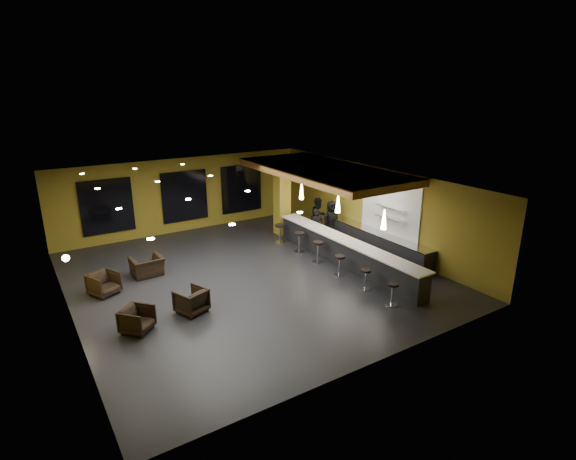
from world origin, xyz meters
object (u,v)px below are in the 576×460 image
armchair_b (191,301)px  armchair_d (147,266)px  armchair_c (104,284)px  pendant_2 (302,191)px  bar_stool_1 (366,277)px  bar_stool_4 (299,240)px  bar_stool_2 (340,263)px  staff_c (331,219)px  prep_counter (374,241)px  staff_a (317,226)px  bar_stool_0 (392,291)px  pendant_0 (384,219)px  armchair_a (137,320)px  bar_counter (344,253)px  bar_stool_3 (318,249)px  pendant_1 (338,204)px  column (282,197)px  bar_stool_5 (280,231)px  staff_b (318,217)px

armchair_b → armchair_d: armchair_b is taller
armchair_c → armchair_d: bearing=-0.3°
pendant_2 → bar_stool_1: size_ratio=0.94×
bar_stool_1 → bar_stool_4: bearing=88.5°
armchair_c → bar_stool_2: (7.64, -3.02, 0.11)m
staff_c → armchair_c: size_ratio=2.01×
armchair_d → bar_stool_2: bar_stool_2 is taller
prep_counter → staff_a: bearing=123.2°
bar_stool_0 → bar_stool_2: bar_stool_2 is taller
pendant_0 → armchair_a: bearing=171.0°
prep_counter → staff_a: (-1.40, 2.14, 0.34)m
pendant_2 → bar_stool_0: pendant_2 is taller
armchair_d → bar_stool_2: 7.09m
bar_counter → armchair_b: size_ratio=9.40×
staff_c → bar_stool_2: bearing=-118.1°
armchair_a → armchair_d: (1.37, 3.79, -0.01)m
bar_counter → armchair_c: 8.77m
staff_c → armchair_a: bearing=-154.1°
bar_stool_4 → bar_stool_0: bearing=-91.8°
prep_counter → armchair_c: 10.61m
bar_counter → bar_stool_3: size_ratio=9.25×
bar_counter → prep_counter: bearing=14.0°
armchair_a → bar_stool_0: 7.78m
armchair_d → armchair_a: bearing=67.8°
prep_counter → staff_c: bearing=99.5°
bar_stool_3 → armchair_d: bearing=158.8°
armchair_a → armchair_c: size_ratio=0.94×
staff_a → armchair_c: 9.08m
staff_c → bar_stool_4: staff_c is taller
pendant_0 → staff_c: size_ratio=0.41×
armchair_c → bar_stool_0: size_ratio=1.12×
prep_counter → bar_stool_2: (-2.82, -1.23, 0.07)m
bar_stool_0 → bar_stool_1: 1.33m
pendant_1 → bar_stool_1: 3.34m
pendant_2 → armchair_a: pendant_2 is taller
pendant_2 → bar_stool_4: size_ratio=0.81×
bar_stool_0 → armchair_c: bearing=142.7°
armchair_b → prep_counter: bearing=165.5°
bar_stool_4 → column: bearing=74.1°
bar_stool_5 → bar_stool_3: bearing=-88.9°
pendant_0 → bar_stool_0: pendant_0 is taller
pendant_0 → bar_stool_5: pendant_0 is taller
staff_c → armchair_d: staff_c is taller
bar_counter → armchair_b: (-6.45, -0.46, -0.11)m
staff_a → bar_stool_1: size_ratio=2.06×
prep_counter → pendant_2: 3.73m
staff_b → armchair_c: 9.80m
armchair_a → bar_stool_5: size_ratio=0.96×
bar_stool_3 → bar_stool_4: bearing=89.2°
staff_c → bar_stool_5: (-2.38, 0.63, -0.32)m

